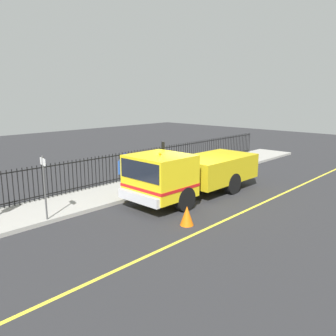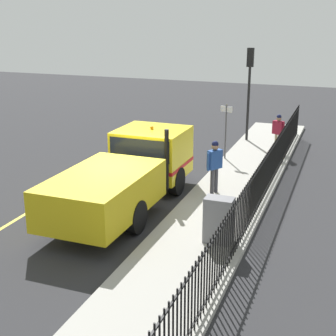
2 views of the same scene
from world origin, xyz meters
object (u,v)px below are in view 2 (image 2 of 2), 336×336
at_px(traffic_cone, 110,166).
at_px(street_sign, 226,125).
at_px(pedestrian_distant, 278,129).
at_px(work_truck, 132,169).
at_px(worker_standing, 215,161).
at_px(traffic_light_near, 250,76).
at_px(utility_cabinet, 219,220).

relative_size(traffic_cone, street_sign, 0.30).
bearing_deg(pedestrian_distant, street_sign, -110.52).
relative_size(work_truck, worker_standing, 3.86).
distance_m(worker_standing, traffic_light_near, 7.82).
height_order(pedestrian_distant, traffic_cone, pedestrian_distant).
xyz_separation_m(traffic_cone, street_sign, (3.68, 3.25, 1.23)).
distance_m(pedestrian_distant, utility_cabinet, 9.56).
height_order(worker_standing, utility_cabinet, worker_standing).
bearing_deg(street_sign, work_truck, -106.02).
relative_size(utility_cabinet, traffic_cone, 1.79).
bearing_deg(traffic_cone, utility_cabinet, -39.47).
distance_m(worker_standing, utility_cabinet, 3.78).
distance_m(worker_standing, pedestrian_distant, 6.09).
relative_size(work_truck, traffic_cone, 10.09).
xyz_separation_m(traffic_light_near, traffic_cone, (-3.88, -6.67, -2.83)).
bearing_deg(worker_standing, work_truck, -24.42).
xyz_separation_m(pedestrian_distant, traffic_cone, (-5.55, -5.07, -0.81)).
relative_size(work_truck, street_sign, 3.06).
bearing_deg(street_sign, traffic_light_near, 86.65).
bearing_deg(worker_standing, pedestrian_distant, -160.14).
bearing_deg(traffic_light_near, worker_standing, 91.67).
relative_size(traffic_light_near, traffic_cone, 6.22).
xyz_separation_m(traffic_light_near, utility_cabinet, (1.55, -11.15, -2.40)).
bearing_deg(street_sign, traffic_cone, -138.62).
distance_m(work_truck, worker_standing, 2.78).
relative_size(pedestrian_distant, traffic_cone, 2.38).
bearing_deg(work_truck, traffic_light_near, 79.38).
bearing_deg(worker_standing, street_sign, -139.69).
bearing_deg(traffic_light_near, pedestrian_distant, 134.49).
bearing_deg(work_truck, utility_cabinet, -29.92).
xyz_separation_m(pedestrian_distant, traffic_light_near, (-1.67, 1.59, 2.02)).
bearing_deg(utility_cabinet, work_truck, 149.31).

